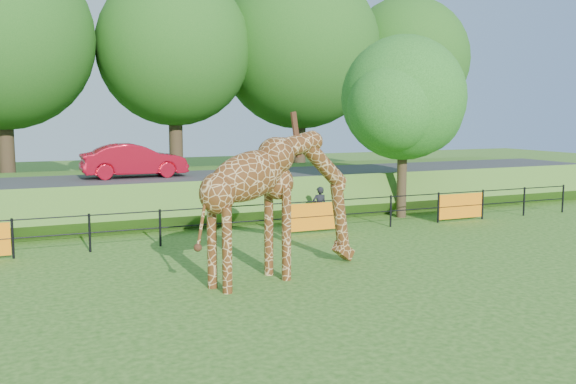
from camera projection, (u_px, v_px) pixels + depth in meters
name	position (u px, v px, depth m)	size (l,w,h in m)	color
ground	(354.00, 315.00, 12.49)	(90.00, 90.00, 0.00)	#265615
giraffe	(282.00, 204.00, 15.25)	(4.90, 0.90, 3.50)	#572E12
perimeter_fence	(225.00, 223.00, 19.68)	(28.07, 0.10, 1.10)	black
embankment	(168.00, 192.00, 26.48)	(40.00, 9.00, 1.30)	#265615
road	(176.00, 179.00, 25.03)	(40.00, 5.00, 0.12)	#323235
car_red	(134.00, 161.00, 24.84)	(1.39, 3.98, 1.31)	#B10C20
visitor	(320.00, 206.00, 22.18)	(0.51, 0.33, 1.39)	black
tree_east	(405.00, 103.00, 23.75)	(5.40, 4.71, 6.76)	#372A18
bg_tree_line	(172.00, 47.00, 32.33)	(37.30, 8.80, 11.82)	#372A18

